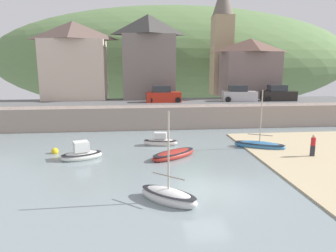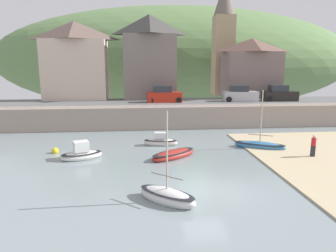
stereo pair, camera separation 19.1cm
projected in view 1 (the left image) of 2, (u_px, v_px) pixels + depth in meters
name	position (u px, v px, depth m)	size (l,w,h in m)	color
quay_seawall	(171.00, 115.00, 33.89)	(48.00, 9.40, 2.40)	gray
hillside_backdrop	(177.00, 60.00, 69.94)	(80.00, 44.00, 22.48)	#5F804B
waterfront_building_left	(74.00, 60.00, 39.04)	(8.11, 5.08, 9.77)	beige
waterfront_building_centre	(149.00, 56.00, 39.90)	(6.91, 5.13, 10.72)	slate
waterfront_building_right	(250.00, 68.00, 41.58)	(7.59, 4.92, 7.85)	#776460
church_with_spire	(222.00, 36.00, 44.31)	(3.00, 3.00, 16.41)	tan
sailboat_tall_mast	(174.00, 154.00, 22.83)	(4.03, 3.41, 0.73)	#A12922
dinghy_open_wooden	(168.00, 196.00, 15.43)	(3.29, 3.04, 4.83)	silver
sailboat_white_hull	(259.00, 145.00, 25.41)	(4.25, 3.06, 4.98)	teal
sailboat_nearest_shore	(82.00, 154.00, 22.46)	(3.28, 2.33, 1.48)	silver
sailboat_blue_trim	(160.00, 142.00, 26.30)	(3.04, 1.41, 1.29)	silver
parked_car_near_slipway	(163.00, 95.00, 36.58)	(4.16, 1.85, 1.95)	#B52516
parked_car_by_wall	(239.00, 95.00, 37.53)	(4.26, 2.13, 1.95)	#B7B4B7
parked_car_end_of_row	(278.00, 94.00, 38.04)	(4.18, 1.91, 1.95)	black
person_on_slipway	(313.00, 145.00, 22.72)	(0.34, 0.34, 1.62)	#282833
mooring_buoy	(55.00, 151.00, 23.92)	(0.54, 0.54, 0.54)	yellow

